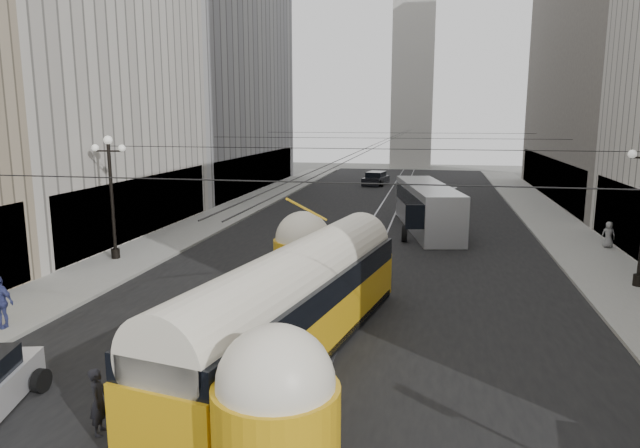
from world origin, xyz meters
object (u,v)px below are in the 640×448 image
at_px(streetcar, 295,302).
at_px(city_bus, 427,205).
at_px(pedestrian_sidewalk_right, 608,235).
at_px(pedestrian_crossing_a, 99,401).
at_px(pedestrian_sidewalk_left, 0,302).

bearing_deg(streetcar, city_bus, 80.08).
bearing_deg(streetcar, pedestrian_sidewalk_right, 51.55).
distance_m(city_bus, pedestrian_crossing_a, 27.91).
height_order(streetcar, city_bus, streetcar).
distance_m(city_bus, pedestrian_sidewalk_right, 10.95).
relative_size(city_bus, pedestrian_sidewalk_right, 8.23).
relative_size(streetcar, pedestrian_sidewalk_right, 10.63).
bearing_deg(pedestrian_sidewalk_left, pedestrian_crossing_a, -31.77).
relative_size(streetcar, pedestrian_crossing_a, 9.66).
height_order(pedestrian_crossing_a, pedestrian_sidewalk_right, same).
xyz_separation_m(city_bus, pedestrian_crossing_a, (-7.19, -26.96, -0.84)).
xyz_separation_m(city_bus, pedestrian_sidewalk_left, (-14.35, -21.66, -0.58)).
bearing_deg(pedestrian_crossing_a, city_bus, -29.13).
bearing_deg(streetcar, pedestrian_sidewalk_left, -179.19).
xyz_separation_m(streetcar, pedestrian_crossing_a, (-3.43, -5.45, -0.91)).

